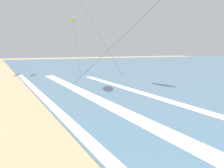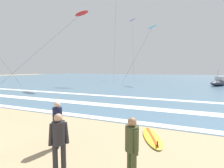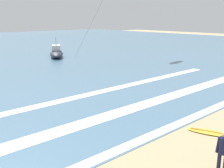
% 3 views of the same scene
% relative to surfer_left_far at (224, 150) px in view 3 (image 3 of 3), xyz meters
% --- Properties ---
extents(wave_foam_mid_break, '(44.12, 1.06, 0.01)m').
position_rel_surfer_left_far_xyz_m(wave_foam_mid_break, '(-2.77, 6.83, -0.94)').
color(wave_foam_mid_break, white).
rests_on(wave_foam_mid_break, ocean_surface).
extents(wave_foam_outer_break, '(38.03, 0.79, 0.01)m').
position_rel_surfer_left_far_xyz_m(wave_foam_outer_break, '(-2.52, 10.90, -0.94)').
color(wave_foam_outer_break, white).
rests_on(wave_foam_outer_break, ocean_surface).
extents(surfer_left_far, '(0.32, 0.51, 1.60)m').
position_rel_surfer_left_far_xyz_m(surfer_left_far, '(0.00, 0.00, 0.00)').
color(surfer_left_far, '#141938').
rests_on(surfer_left_far, ground).
extents(surfboard_foreground_flat, '(1.33, 2.17, 0.25)m').
position_rel_surfer_left_far_xyz_m(surfboard_foreground_flat, '(2.91, 1.97, -0.91)').
color(surfboard_foreground_flat, yellow).
rests_on(surfboard_foreground_flat, ground).
extents(offshore_boat, '(4.07, 5.35, 2.70)m').
position_rel_surfer_left_far_xyz_m(offshore_boat, '(10.08, 28.18, -0.40)').
color(offshore_boat, '#2D3342').
rests_on(offshore_boat, ground).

